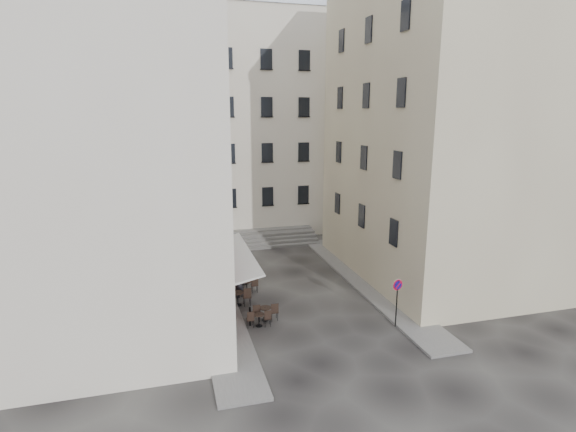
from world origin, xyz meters
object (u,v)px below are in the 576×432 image
object	(u,v)px
bistro_table_b	(265,312)
pedestrian	(239,284)
no_parking_sign	(397,293)
bistro_table_a	(259,319)

from	to	relation	value
bistro_table_b	pedestrian	size ratio (longest dim) A/B	0.81
no_parking_sign	pedestrian	size ratio (longest dim) A/B	1.53
no_parking_sign	pedestrian	world-z (taller)	no_parking_sign
bistro_table_a	pedestrian	xyz separation A→B (m)	(-0.33, 3.74, 0.37)
bistro_table_a	bistro_table_b	xyz separation A→B (m)	(0.42, 0.53, 0.04)
no_parking_sign	bistro_table_b	xyz separation A→B (m)	(-5.94, 2.23, -1.25)
no_parking_sign	bistro_table_a	world-z (taller)	no_parking_sign
bistro_table_a	pedestrian	bearing A→B (deg)	95.07
no_parking_sign	bistro_table_a	xyz separation A→B (m)	(-6.36, 1.71, -1.29)
no_parking_sign	bistro_table_a	bearing A→B (deg)	154.05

